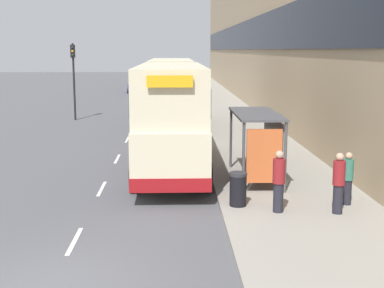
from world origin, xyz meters
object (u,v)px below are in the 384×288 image
pedestrian_3 (339,183)px  traffic_light_far_kerb (73,69)px  pedestrian_2 (273,139)px  pedestrian_1 (279,181)px  pedestrian_at_shelter (348,178)px  double_decker_bus_near (171,116)px  bus_shelter (262,134)px  litter_bin (238,189)px  car_0 (137,85)px  double_decker_bus_ahead (171,92)px

pedestrian_3 → traffic_light_far_kerb: (-11.79, 22.74, 2.50)m
pedestrian_2 → pedestrian_1: bearing=-99.2°
pedestrian_at_shelter → double_decker_bus_near: bearing=135.7°
bus_shelter → litter_bin: 3.57m
pedestrian_3 → litter_bin: 3.00m
pedestrian_2 → traffic_light_far_kerb: size_ratio=0.35×
pedestrian_1 → traffic_light_far_kerb: bearing=114.0°
double_decker_bus_near → pedestrian_at_shelter: (5.48, -5.35, -1.30)m
pedestrian_3 → litter_bin: size_ratio=1.73×
bus_shelter → traffic_light_far_kerb: bearing=118.5°
double_decker_bus_near → car_0: double_decker_bus_near is taller
car_0 → pedestrian_3: 48.06m
car_0 → pedestrian_at_shelter: 47.28m
double_decker_bus_ahead → pedestrian_1: 18.75m
bus_shelter → pedestrian_2: bearing=73.2°
car_0 → litter_bin: size_ratio=3.68×
bus_shelter → litter_bin: size_ratio=4.00×
litter_bin → pedestrian_3: bearing=-17.2°
pedestrian_1 → bus_shelter: bearing=88.4°
car_0 → litter_bin: 46.73m
bus_shelter → pedestrian_1: bus_shelter is taller
litter_bin → traffic_light_far_kerb: 23.80m
double_decker_bus_near → car_0: 41.17m
bus_shelter → pedestrian_at_shelter: bus_shelter is taller
double_decker_bus_ahead → traffic_light_far_kerb: size_ratio=2.03×
pedestrian_at_shelter → traffic_light_far_kerb: (-12.35, 21.84, 2.58)m
bus_shelter → pedestrian_at_shelter: size_ratio=2.54×
double_decker_bus_ahead → car_0: double_decker_bus_ahead is taller
litter_bin → car_0: bearing=97.7°
bus_shelter → double_decker_bus_ahead: 14.98m
bus_shelter → car_0: size_ratio=1.09×
litter_bin → traffic_light_far_kerb: bearing=112.3°
pedestrian_2 → bus_shelter: bearing=-106.8°
double_decker_bus_near → pedestrian_2: double_decker_bus_near is taller
bus_shelter → double_decker_bus_ahead: size_ratio=0.39×
pedestrian_3 → pedestrian_1: bearing=173.9°
pedestrian_at_shelter → traffic_light_far_kerb: traffic_light_far_kerb is taller
pedestrian_at_shelter → pedestrian_3: pedestrian_3 is taller
pedestrian_1 → traffic_light_far_kerb: traffic_light_far_kerb is taller
double_decker_bus_ahead → pedestrian_2: (4.46, -10.92, -1.20)m
pedestrian_1 → double_decker_bus_near: bearing=117.7°
double_decker_bus_ahead → pedestrian_3: size_ratio=5.97×
double_decker_bus_ahead → pedestrian_1: bearing=-80.0°
pedestrian_at_shelter → traffic_light_far_kerb: bearing=119.5°
pedestrian_2 → litter_bin: pedestrian_2 is taller
pedestrian_at_shelter → pedestrian_1: 2.40m
bus_shelter → double_decker_bus_ahead: bearing=102.9°
bus_shelter → pedestrian_1: 3.91m
pedestrian_3 → traffic_light_far_kerb: size_ratio=0.34×
double_decker_bus_near → litter_bin: bearing=-68.9°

